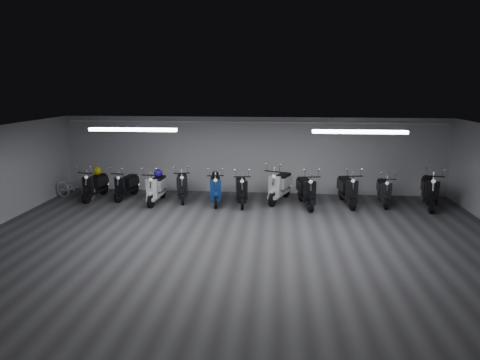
# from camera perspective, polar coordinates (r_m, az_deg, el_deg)

# --- Properties ---
(floor) EXTENTS (14.00, 10.00, 0.01)m
(floor) POSITION_cam_1_polar(r_m,az_deg,el_deg) (10.47, -0.01, -8.78)
(floor) COLOR #39393C
(floor) RESTS_ON ground
(ceiling) EXTENTS (14.00, 10.00, 0.01)m
(ceiling) POSITION_cam_1_polar(r_m,az_deg,el_deg) (9.77, -0.01, 6.69)
(ceiling) COLOR gray
(ceiling) RESTS_ON ground
(back_wall) EXTENTS (14.00, 0.01, 2.80)m
(back_wall) POSITION_cam_1_polar(r_m,az_deg,el_deg) (14.92, 1.73, 3.47)
(back_wall) COLOR #AEADB0
(back_wall) RESTS_ON ground
(front_wall) EXTENTS (14.00, 0.01, 2.80)m
(front_wall) POSITION_cam_1_polar(r_m,az_deg,el_deg) (5.37, -5.01, -14.71)
(front_wall) COLOR #AEADB0
(front_wall) RESTS_ON ground
(fluor_strip_left) EXTENTS (2.40, 0.18, 0.08)m
(fluor_strip_left) POSITION_cam_1_polar(r_m,az_deg,el_deg) (11.42, -14.82, 6.86)
(fluor_strip_left) COLOR white
(fluor_strip_left) RESTS_ON ceiling
(fluor_strip_right) EXTENTS (2.40, 0.18, 0.08)m
(fluor_strip_right) POSITION_cam_1_polar(r_m,az_deg,el_deg) (10.94, 16.43, 6.50)
(fluor_strip_right) COLOR white
(fluor_strip_right) RESTS_ON ceiling
(conduit) EXTENTS (13.60, 0.05, 0.05)m
(conduit) POSITION_cam_1_polar(r_m,az_deg,el_deg) (14.68, 1.74, 8.12)
(conduit) COLOR white
(conduit) RESTS_ON back_wall
(scooter_0) EXTENTS (0.72, 1.80, 1.31)m
(scooter_0) POSITION_cam_1_polar(r_m,az_deg,el_deg) (15.05, -19.74, -0.12)
(scooter_0) COLOR black
(scooter_0) RESTS_ON floor
(scooter_1) EXTENTS (0.82, 1.74, 1.24)m
(scooter_1) POSITION_cam_1_polar(r_m,az_deg,el_deg) (14.79, -15.72, -0.18)
(scooter_1) COLOR black
(scooter_1) RESTS_ON floor
(scooter_2) EXTENTS (0.67, 1.84, 1.35)m
(scooter_2) POSITION_cam_1_polar(r_m,az_deg,el_deg) (13.97, -11.67, -0.49)
(scooter_2) COLOR silver
(scooter_2) RESTS_ON floor
(scooter_3) EXTENTS (0.99, 1.88, 1.34)m
(scooter_3) POSITION_cam_1_polar(r_m,az_deg,el_deg) (14.18, -8.13, -0.18)
(scooter_3) COLOR black
(scooter_3) RESTS_ON floor
(scooter_4) EXTENTS (0.87, 1.88, 1.35)m
(scooter_4) POSITION_cam_1_polar(r_m,az_deg,el_deg) (13.66, -3.47, -0.56)
(scooter_4) COLOR navy
(scooter_4) RESTS_ON floor
(scooter_5) EXTENTS (0.83, 1.86, 1.34)m
(scooter_5) POSITION_cam_1_polar(r_m,az_deg,el_deg) (13.52, 0.19, -0.70)
(scooter_5) COLOR black
(scooter_5) RESTS_ON floor
(scooter_6) EXTENTS (1.33, 2.07, 1.46)m
(scooter_6) POSITION_cam_1_polar(r_m,az_deg,el_deg) (13.88, 5.64, -0.13)
(scooter_6) COLOR silver
(scooter_6) RESTS_ON floor
(scooter_7) EXTENTS (0.94, 1.97, 1.41)m
(scooter_7) POSITION_cam_1_polar(r_m,az_deg,el_deg) (13.46, 9.28, -0.79)
(scooter_7) COLOR black
(scooter_7) RESTS_ON floor
(scooter_8) EXTENTS (0.84, 1.92, 1.39)m
(scooter_8) POSITION_cam_1_polar(r_m,az_deg,el_deg) (13.91, 14.89, -0.64)
(scooter_8) COLOR black
(scooter_8) RESTS_ON floor
(scooter_9) EXTENTS (0.71, 1.71, 1.24)m
(scooter_9) POSITION_cam_1_polar(r_m,az_deg,el_deg) (14.32, 19.59, -0.88)
(scooter_9) COLOR black
(scooter_9) RESTS_ON floor
(bicycle) EXTENTS (1.78, 1.01, 1.09)m
(bicycle) POSITION_cam_1_polar(r_m,az_deg,el_deg) (15.35, -22.12, -0.48)
(bicycle) COLOR silver
(bicycle) RESTS_ON floor
(scooter_10) EXTENTS (1.05, 2.06, 1.47)m
(scooter_10) POSITION_cam_1_polar(r_m,az_deg,el_deg) (14.52, 25.12, -0.73)
(scooter_10) COLOR black
(scooter_10) RESTS_ON floor
(helmet_0) EXTENTS (0.29, 0.29, 0.29)m
(helmet_0) POSITION_cam_1_polar(r_m,az_deg,el_deg) (15.19, -19.39, 1.19)
(helmet_0) COLOR #D3C40C
(helmet_0) RESTS_ON scooter_0
(helmet_1) EXTENTS (0.28, 0.28, 0.28)m
(helmet_1) POSITION_cam_1_polar(r_m,az_deg,el_deg) (14.13, -11.40, 0.94)
(helmet_1) COLOR #1C0D8F
(helmet_1) RESTS_ON scooter_2
(helmet_2) EXTENTS (0.24, 0.24, 0.24)m
(helmet_2) POSITION_cam_1_polar(r_m,az_deg,el_deg) (13.85, -3.49, 0.81)
(helmet_2) COLOR black
(helmet_2) RESTS_ON scooter_4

